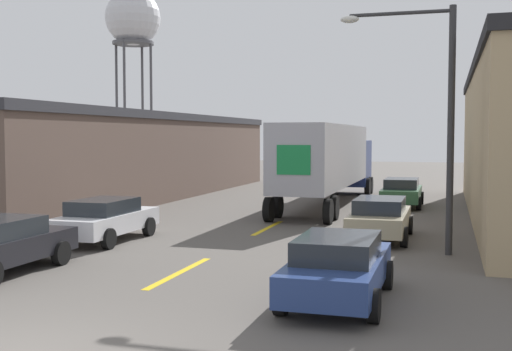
{
  "coord_description": "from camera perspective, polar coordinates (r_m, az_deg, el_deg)",
  "views": [
    {
      "loc": [
        6.44,
        -8.23,
        3.43
      ],
      "look_at": [
        0.45,
        11.74,
        2.16
      ],
      "focal_mm": 45.0,
      "sensor_mm": 36.0,
      "label": 1
    }
  ],
  "objects": [
    {
      "name": "parked_car_right_mid",
      "position": [
        21.79,
        10.96,
        -3.67
      ],
      "size": [
        1.98,
        4.44,
        1.39
      ],
      "color": "tan",
      "rests_on": "ground_plane"
    },
    {
      "name": "street_lamp",
      "position": [
        19.29,
        15.58,
        5.88
      ],
      "size": [
        3.32,
        0.32,
        7.16
      ],
      "color": "#2D2D30",
      "rests_on": "ground_plane"
    },
    {
      "name": "warehouse_left",
      "position": [
        37.89,
        -14.62,
        1.75
      ],
      "size": [
        11.95,
        29.69,
        4.7
      ],
      "color": "brown",
      "rests_on": "ground_plane"
    },
    {
      "name": "road_centerline",
      "position": [
        16.46,
        -6.81,
        -8.56
      ],
      "size": [
        0.2,
        20.42,
        0.01
      ],
      "color": "gold",
      "rests_on": "ground_plane"
    },
    {
      "name": "parked_car_right_far",
      "position": [
        32.07,
        12.82,
        -1.41
      ],
      "size": [
        1.98,
        4.44,
        1.39
      ],
      "color": "#2D5B38",
      "rests_on": "ground_plane"
    },
    {
      "name": "parked_car_left_far",
      "position": [
        21.62,
        -13.26,
        -3.75
      ],
      "size": [
        1.98,
        4.44,
        1.39
      ],
      "color": "silver",
      "rests_on": "ground_plane"
    },
    {
      "name": "parked_car_right_near",
      "position": [
        13.53,
        7.33,
        -8.02
      ],
      "size": [
        1.98,
        4.44,
        1.39
      ],
      "color": "navy",
      "rests_on": "ground_plane"
    },
    {
      "name": "semi_truck",
      "position": [
        32.16,
        6.56,
        1.59
      ],
      "size": [
        2.7,
        16.1,
        3.97
      ],
      "rotation": [
        0.0,
        0.0,
        0.0
      ],
      "color": "navy",
      "rests_on": "ground_plane"
    },
    {
      "name": "water_tower",
      "position": [
        71.53,
        -10.89,
        13.41
      ],
      "size": [
        5.86,
        5.86,
        19.01
      ],
      "color": "#47474C",
      "rests_on": "ground_plane"
    }
  ]
}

